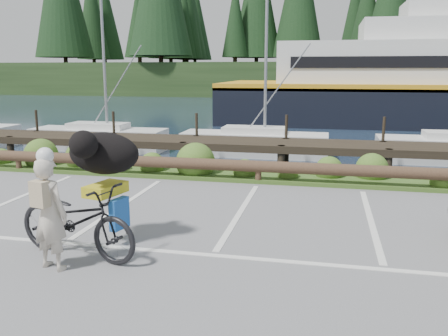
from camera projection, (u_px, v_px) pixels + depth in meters
The scene contains 7 objects.
ground at pixel (219, 247), 7.91m from camera, with size 72.00×72.00×0.00m, color slate.
harbor_backdrop at pixel (320, 86), 82.87m from camera, with size 170.00×160.00×30.00m.
vegetation_strip at pixel (262, 176), 12.97m from camera, with size 34.00×1.60×0.10m, color #3D5B21.
log_rail at pixel (258, 183), 12.31m from camera, with size 32.00×0.30×0.60m, color #443021, non-canonical shape.
bicycle at pixel (76, 220), 7.40m from camera, with size 0.79×2.26×1.19m, color black.
cyclist at pixel (49, 214), 6.89m from camera, with size 0.61×0.40×1.68m, color beige.
dog at pixel (104, 153), 7.85m from camera, with size 1.22×0.60×0.71m, color black.
Camera 1 is at (1.66, -7.29, 2.90)m, focal length 38.00 mm.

